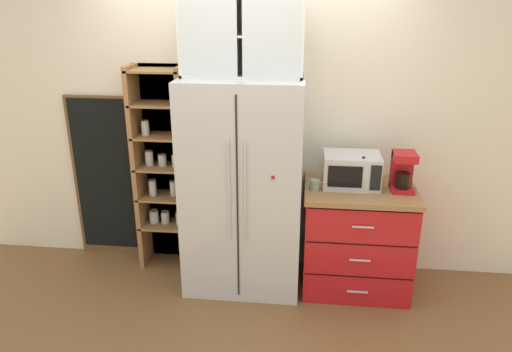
{
  "coord_description": "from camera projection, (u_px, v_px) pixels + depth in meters",
  "views": [
    {
      "loc": [
        0.5,
        -3.51,
        2.28
      ],
      "look_at": [
        0.1,
        0.01,
        0.96
      ],
      "focal_mm": 33.28,
      "sensor_mm": 36.0,
      "label": 1
    }
  ],
  "objects": [
    {
      "name": "ground_plane",
      "position": [
        244.0,
        279.0,
        4.12
      ],
      "size": [
        10.71,
        10.71,
        0.0
      ],
      "primitive_type": "plane",
      "color": "brown"
    },
    {
      "name": "counter_cabinet",
      "position": [
        356.0,
        238.0,
        3.9
      ],
      "size": [
        0.88,
        0.67,
        0.88
      ],
      "color": "red",
      "rests_on": "ground"
    },
    {
      "name": "chalkboard_menu",
      "position": [
        106.0,
        178.0,
        4.3
      ],
      "size": [
        0.6,
        0.04,
        1.51
      ],
      "color": "brown",
      "rests_on": "ground"
    },
    {
      "name": "pantry_shelf_column",
      "position": [
        164.0,
        167.0,
        4.13
      ],
      "size": [
        0.5,
        0.32,
        1.79
      ],
      "color": "brown",
      "rests_on": "ground"
    },
    {
      "name": "mug_charcoal",
      "position": [
        361.0,
        181.0,
        3.74
      ],
      "size": [
        0.12,
        0.09,
        0.1
      ],
      "color": "#2D2D33",
      "rests_on": "counter_cabinet"
    },
    {
      "name": "bottle_green",
      "position": [
        362.0,
        176.0,
        3.66
      ],
      "size": [
        0.06,
        0.06,
        0.27
      ],
      "color": "#285B33",
      "rests_on": "counter_cabinet"
    },
    {
      "name": "microwave",
      "position": [
        351.0,
        170.0,
        3.75
      ],
      "size": [
        0.44,
        0.33,
        0.26
      ],
      "color": "silver",
      "rests_on": "counter_cabinet"
    },
    {
      "name": "upper_cabinet",
      "position": [
        243.0,
        35.0,
        3.46
      ],
      "size": [
        0.9,
        0.32,
        0.59
      ],
      "color": "silver",
      "rests_on": "refrigerator"
    },
    {
      "name": "refrigerator",
      "position": [
        244.0,
        186.0,
        3.83
      ],
      "size": [
        0.93,
        0.7,
        1.74
      ],
      "color": "silver",
      "rests_on": "ground"
    },
    {
      "name": "wall_back_cream",
      "position": [
        249.0,
        125.0,
        4.05
      ],
      "size": [
        5.01,
        0.1,
        2.55
      ],
      "primitive_type": "cube",
      "color": "silver",
      "rests_on": "ground"
    },
    {
      "name": "mug_sage",
      "position": [
        315.0,
        185.0,
        3.7
      ],
      "size": [
        0.11,
        0.08,
        0.08
      ],
      "color": "#8CA37F",
      "rests_on": "counter_cabinet"
    },
    {
      "name": "coffee_maker",
      "position": [
        403.0,
        171.0,
        3.66
      ],
      "size": [
        0.17,
        0.2,
        0.31
      ],
      "color": "red",
      "rests_on": "counter_cabinet"
    }
  ]
}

